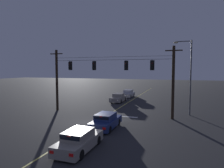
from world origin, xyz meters
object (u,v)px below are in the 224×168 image
object	(u,v)px
car_oncoming_trailing	(128,94)
car_waiting_second_near	(79,141)
traffic_light_right_inner	(152,65)
street_lamp_corner	(188,71)
traffic_light_left_inner	(94,66)
traffic_light_centre	(126,65)
car_waiting_near_lane	(106,121)
traffic_light_leftmost	(70,66)
car_oncoming_lead	(118,98)

from	to	relation	value
car_oncoming_trailing	car_waiting_second_near	world-z (taller)	same
traffic_light_right_inner	street_lamp_corner	bearing A→B (deg)	34.15
car_waiting_second_near	traffic_light_left_inner	bearing A→B (deg)	109.02
traffic_light_centre	car_waiting_near_lane	world-z (taller)	traffic_light_centre
traffic_light_leftmost	car_waiting_second_near	size ratio (longest dim) A/B	0.28
car_waiting_near_lane	car_oncoming_lead	xyz separation A→B (m)	(-3.42, 14.92, -0.00)
traffic_light_left_inner	traffic_light_centre	size ratio (longest dim) A/B	1.00
car_oncoming_trailing	traffic_light_leftmost	bearing A→B (deg)	-103.21
traffic_light_centre	car_oncoming_lead	bearing A→B (deg)	112.09
traffic_light_right_inner	car_oncoming_lead	bearing A→B (deg)	126.00
car_waiting_near_lane	car_oncoming_trailing	distance (m)	21.42
traffic_light_right_inner	street_lamp_corner	size ratio (longest dim) A/B	0.14
traffic_light_leftmost	traffic_light_centre	world-z (taller)	same
car_waiting_second_near	street_lamp_corner	distance (m)	15.98
traffic_light_right_inner	car_waiting_near_lane	world-z (taller)	traffic_light_right_inner
traffic_light_left_inner	street_lamp_corner	size ratio (longest dim) A/B	0.14
traffic_light_left_inner	traffic_light_leftmost	bearing A→B (deg)	180.00
traffic_light_leftmost	traffic_light_left_inner	distance (m)	3.32
car_waiting_near_lane	street_lamp_corner	distance (m)	11.83
car_waiting_near_lane	car_oncoming_lead	distance (m)	15.30
traffic_light_centre	traffic_light_right_inner	bearing A→B (deg)	0.00
traffic_light_leftmost	street_lamp_corner	xyz separation A→B (m)	(14.24, 2.61, -0.65)
traffic_light_left_inner	street_lamp_corner	distance (m)	11.25
car_waiting_second_near	street_lamp_corner	size ratio (longest dim) A/B	0.49
traffic_light_centre	traffic_light_left_inner	bearing A→B (deg)	180.00
traffic_light_centre	traffic_light_right_inner	world-z (taller)	same
traffic_light_leftmost	car_oncoming_lead	world-z (taller)	traffic_light_leftmost
traffic_light_centre	car_oncoming_lead	distance (m)	11.39
traffic_light_leftmost	traffic_light_right_inner	xyz separation A→B (m)	(10.39, 0.00, 0.00)
traffic_light_leftmost	traffic_light_left_inner	world-z (taller)	same
traffic_light_right_inner	car_oncoming_lead	size ratio (longest dim) A/B	0.28
traffic_light_left_inner	car_oncoming_lead	world-z (taller)	traffic_light_left_inner
car_waiting_second_near	street_lamp_corner	xyz separation A→B (m)	(7.15, 13.53, 4.59)
car_oncoming_lead	car_oncoming_trailing	xyz separation A→B (m)	(0.08, 6.24, 0.00)
car_waiting_second_near	traffic_light_centre	bearing A→B (deg)	88.43
traffic_light_left_inner	car_oncoming_trailing	world-z (taller)	traffic_light_left_inner
car_oncoming_trailing	car_oncoming_lead	bearing A→B (deg)	-90.73
traffic_light_right_inner	car_oncoming_trailing	bearing A→B (deg)	113.32
traffic_light_left_inner	car_oncoming_lead	distance (m)	10.74
car_waiting_second_near	traffic_light_leftmost	bearing A→B (deg)	122.98
traffic_light_left_inner	street_lamp_corner	bearing A→B (deg)	13.45
traffic_light_left_inner	car_waiting_second_near	bearing A→B (deg)	-70.98
car_waiting_near_lane	car_waiting_second_near	xyz separation A→B (m)	(0.09, -5.37, 0.00)
car_waiting_near_lane	street_lamp_corner	xyz separation A→B (m)	(7.24, 8.16, 4.59)
car_oncoming_trailing	street_lamp_corner	bearing A→B (deg)	-50.86
traffic_light_leftmost	car_oncoming_trailing	distance (m)	16.87
traffic_light_leftmost	car_oncoming_trailing	bearing A→B (deg)	76.79
car_oncoming_lead	street_lamp_corner	bearing A→B (deg)	-32.37
traffic_light_left_inner	traffic_light_right_inner	bearing A→B (deg)	0.00
car_oncoming_lead	car_oncoming_trailing	distance (m)	6.24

